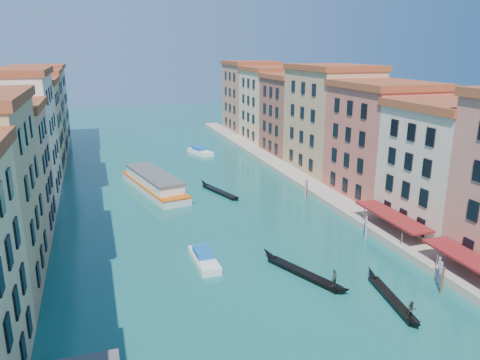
% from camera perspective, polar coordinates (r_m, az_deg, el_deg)
% --- Properties ---
extents(left_bank_palazzos, '(12.80, 128.40, 21.00)m').
position_cam_1_polar(left_bank_palazzos, '(76.38, -26.50, 3.38)').
color(left_bank_palazzos, '#C9BB90').
rests_on(left_bank_palazzos, ground).
extents(right_bank_palazzos, '(12.80, 128.40, 21.00)m').
position_cam_1_polar(right_bank_palazzos, '(87.39, 12.83, 6.04)').
color(right_bank_palazzos, '#AF5144').
rests_on(right_bank_palazzos, ground).
extents(quay, '(4.00, 140.00, 1.00)m').
position_cam_1_polar(quay, '(85.73, 7.82, -0.24)').
color(quay, '#A39C84').
rests_on(quay, ground).
extents(mooring_poles_right, '(1.44, 54.24, 3.20)m').
position_cam_1_polar(mooring_poles_right, '(55.14, 21.34, -9.60)').
color(mooring_poles_right, brown).
rests_on(mooring_poles_right, ground).
extents(vaporetto_far, '(9.44, 21.82, 3.17)m').
position_cam_1_polar(vaporetto_far, '(82.54, -10.46, -0.32)').
color(vaporetto_far, silver).
rests_on(vaporetto_far, ground).
extents(gondola_fore, '(6.00, 12.34, 2.60)m').
position_cam_1_polar(gondola_fore, '(52.30, 7.74, -11.05)').
color(gondola_fore, black).
rests_on(gondola_fore, ground).
extents(gondola_right, '(2.63, 11.53, 2.30)m').
position_cam_1_polar(gondola_right, '(49.25, 18.15, -13.55)').
color(gondola_right, black).
rests_on(gondola_right, ground).
extents(gondola_far, '(4.69, 12.09, 1.76)m').
position_cam_1_polar(gondola_far, '(80.20, -2.60, -1.33)').
color(gondola_far, black).
rests_on(gondola_far, ground).
extents(motorboat_mid, '(2.39, 7.20, 1.48)m').
position_cam_1_polar(motorboat_mid, '(54.81, -4.42, -9.48)').
color(motorboat_mid, white).
rests_on(motorboat_mid, ground).
extents(motorboat_far, '(4.96, 8.24, 1.63)m').
position_cam_1_polar(motorboat_far, '(110.32, -4.90, 3.52)').
color(motorboat_far, white).
rests_on(motorboat_far, ground).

